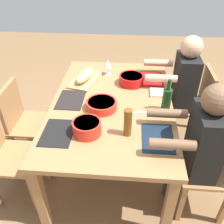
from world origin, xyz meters
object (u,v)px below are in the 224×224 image
object	(u,v)px
chair_far_center	(25,120)
bread_loaf	(85,75)
beer_bottle	(128,123)
wine_glass	(108,64)
dining_table	(112,109)
serving_bowl_fruit	(101,104)
napkin_stack	(158,93)
diner_near_right	(180,84)
diner_near_left	(198,145)
chair_near_left	(216,166)
serving_bowl_pasta	(87,127)
cutting_board	(85,80)
chair_near_right	(194,102)
wine_bottle	(167,99)
chair_far_left	(5,154)
serving_bowl_salad	(131,79)

from	to	relation	value
chair_far_center	bread_loaf	distance (m)	0.73
beer_bottle	wine_glass	distance (m)	0.97
chair_far_center	wine_glass	size ratio (longest dim) A/B	5.12
dining_table	chair_far_center	size ratio (longest dim) A/B	1.93
serving_bowl_fruit	napkin_stack	bearing A→B (deg)	-61.09
diner_near_right	diner_near_left	xyz separation A→B (m)	(-0.90, 0.00, 0.00)
chair_near_left	diner_near_left	world-z (taller)	diner_near_left
serving_bowl_pasta	cutting_board	distance (m)	0.80
chair_near_right	cutting_board	xyz separation A→B (m)	(-0.09, 1.15, 0.27)
diner_near_right	bread_loaf	size ratio (longest dim) A/B	3.75
serving_bowl_fruit	diner_near_right	bearing A→B (deg)	-53.39
chair_far_center	cutting_board	size ratio (longest dim) A/B	2.12
napkin_stack	chair_far_center	bearing A→B (deg)	97.49
dining_table	wine_bottle	bearing A→B (deg)	-100.90
bread_loaf	napkin_stack	world-z (taller)	bread_loaf
chair_near_left	chair_far_left	world-z (taller)	same
chair_near_right	serving_bowl_salad	world-z (taller)	chair_near_right
chair_near_left	chair_far_left	bearing A→B (deg)	90.00
cutting_board	chair_far_center	bearing A→B (deg)	122.88
chair_far_left	serving_bowl_fruit	distance (m)	0.90
dining_table	napkin_stack	xyz separation A→B (m)	(0.17, -0.41, 0.09)
chair_near_left	beer_bottle	distance (m)	0.80
napkin_stack	chair_far_left	bearing A→B (deg)	116.00
diner_near_left	dining_table	bearing A→B (deg)	56.03
chair_near_right	napkin_stack	world-z (taller)	chair_near_right
serving_bowl_pasta	serving_bowl_salad	size ratio (longest dim) A/B	0.89
chair_near_right	wine_bottle	world-z (taller)	wine_bottle
serving_bowl_fruit	serving_bowl_salad	bearing A→B (deg)	-28.79
diner_near_left	chair_far_center	xyz separation A→B (m)	(0.45, 1.52, -0.21)
napkin_stack	serving_bowl_salad	bearing A→B (deg)	54.88
dining_table	diner_near_left	bearing A→B (deg)	-123.97
dining_table	wine_glass	bearing A→B (deg)	9.40
wine_bottle	beer_bottle	distance (m)	0.46
wine_glass	serving_bowl_salad	bearing A→B (deg)	-125.94
cutting_board	wine_bottle	bearing A→B (deg)	-120.41
serving_bowl_pasta	beer_bottle	bearing A→B (deg)	-88.04
chair_near_right	wine_glass	distance (m)	1.01
chair_far_center	chair_far_left	size ratio (longest dim) A/B	1.00
bread_loaf	napkin_stack	size ratio (longest dim) A/B	2.29
bread_loaf	wine_glass	size ratio (longest dim) A/B	1.93
diner_near_right	beer_bottle	bearing A→B (deg)	149.17
chair_near_right	beer_bottle	xyz separation A→B (m)	(-0.87, 0.70, 0.37)
cutting_board	wine_bottle	size ratio (longest dim) A/B	1.38
diner_near_left	serving_bowl_salad	size ratio (longest dim) A/B	4.98
chair_near_left	diner_near_left	size ratio (longest dim) A/B	0.71
cutting_board	napkin_stack	size ratio (longest dim) A/B	2.86
cutting_board	beer_bottle	xyz separation A→B (m)	(-0.78, -0.45, 0.10)
chair_near_right	napkin_stack	xyz separation A→B (m)	(-0.28, 0.44, 0.27)
chair_near_right	wine_bottle	distance (m)	0.76
chair_near_left	serving_bowl_pasta	size ratio (longest dim) A/B	3.96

